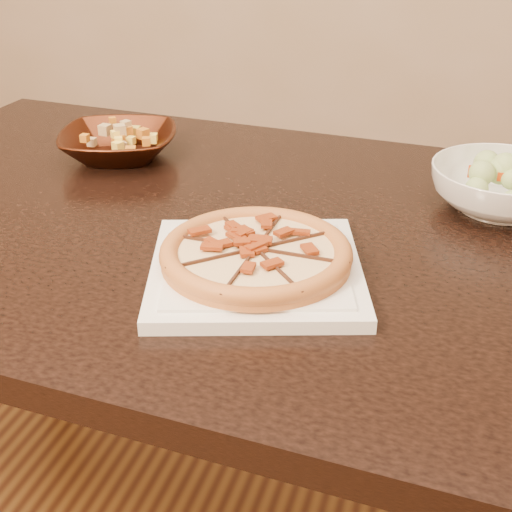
% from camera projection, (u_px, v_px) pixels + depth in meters
% --- Properties ---
extents(dining_table, '(1.41, 0.95, 0.75)m').
position_uv_depth(dining_table, '(218.00, 276.00, 1.13)').
color(dining_table, black).
rests_on(dining_table, floor).
extents(plate, '(0.34, 0.34, 0.02)m').
position_uv_depth(plate, '(256.00, 269.00, 0.92)').
color(plate, white).
rests_on(plate, dining_table).
extents(pizza, '(0.25, 0.25, 0.03)m').
position_uv_depth(pizza, '(256.00, 253.00, 0.91)').
color(pizza, '#C16B34').
rests_on(pizza, plate).
extents(bronze_bowl, '(0.26, 0.26, 0.05)m').
position_uv_depth(bronze_bowl, '(119.00, 144.00, 1.30)').
color(bronze_bowl, '#3C190D').
rests_on(bronze_bowl, dining_table).
extents(mixed_dish, '(0.10, 0.11, 0.03)m').
position_uv_depth(mixed_dish, '(116.00, 123.00, 1.28)').
color(mixed_dish, tan).
rests_on(mixed_dish, bronze_bowl).
extents(salad_bowl, '(0.25, 0.25, 0.07)m').
position_uv_depth(salad_bowl, '(503.00, 188.00, 1.09)').
color(salad_bowl, white).
rests_on(salad_bowl, dining_table).
extents(salad, '(0.08, 0.12, 0.04)m').
position_uv_depth(salad, '(508.00, 156.00, 1.07)').
color(salad, '#9FC566').
rests_on(salad, salad_bowl).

